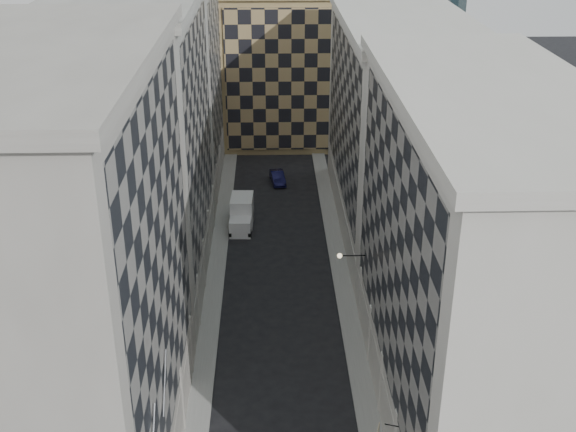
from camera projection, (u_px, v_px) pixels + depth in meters
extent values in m
cube|color=gray|center=(214.00, 289.00, 58.35)|extent=(1.50, 100.00, 0.15)
cube|color=gray|center=(343.00, 287.00, 58.62)|extent=(1.50, 100.00, 0.15)
cube|color=gray|center=(65.00, 290.00, 36.15)|extent=(10.00, 22.00, 23.00)
cube|color=gray|center=(160.00, 263.00, 35.64)|extent=(0.25, 19.36, 18.00)
cube|color=gray|center=(29.00, 54.00, 31.09)|extent=(10.80, 22.80, 0.70)
cylinder|color=gray|center=(176.00, 400.00, 42.73)|extent=(0.90, 0.90, 4.40)
cylinder|color=gray|center=(186.00, 345.00, 47.70)|extent=(0.90, 0.90, 4.40)
cube|color=gray|center=(137.00, 149.00, 56.25)|extent=(10.00, 22.00, 22.00)
cube|color=gray|center=(198.00, 130.00, 55.73)|extent=(0.25, 19.36, 17.00)
cube|color=gray|center=(204.00, 255.00, 60.39)|extent=(0.45, 21.12, 3.20)
cylinder|color=gray|center=(193.00, 301.00, 52.67)|extent=(0.90, 0.90, 4.40)
cylinder|color=gray|center=(199.00, 264.00, 57.64)|extent=(0.90, 0.90, 4.40)
cylinder|color=gray|center=(205.00, 233.00, 62.61)|extent=(0.90, 0.90, 4.40)
cylinder|color=gray|center=(209.00, 207.00, 67.58)|extent=(0.90, 0.90, 4.40)
cube|color=gray|center=(171.00, 83.00, 76.35)|extent=(10.00, 22.00, 21.00)
cube|color=gray|center=(216.00, 68.00, 75.83)|extent=(0.25, 19.36, 16.00)
cube|color=gray|center=(219.00, 161.00, 80.27)|extent=(0.45, 21.12, 3.20)
cylinder|color=gray|center=(213.00, 184.00, 72.56)|extent=(0.90, 0.90, 4.40)
cylinder|color=gray|center=(216.00, 165.00, 77.53)|extent=(0.90, 0.90, 4.40)
cylinder|color=gray|center=(219.00, 147.00, 82.50)|extent=(0.90, 0.90, 4.40)
cylinder|color=gray|center=(222.00, 132.00, 87.47)|extent=(0.90, 0.90, 4.40)
cube|color=beige|center=(476.00, 271.00, 40.97)|extent=(10.00, 26.00, 20.00)
cube|color=gray|center=(392.00, 249.00, 40.21)|extent=(0.25, 22.88, 15.00)
cube|color=beige|center=(383.00, 390.00, 44.44)|extent=(0.45, 24.96, 3.20)
cube|color=beige|center=(498.00, 93.00, 36.55)|extent=(10.80, 26.80, 0.70)
cylinder|color=beige|center=(386.00, 383.00, 44.18)|extent=(0.90, 0.90, 4.40)
cylinder|color=beige|center=(375.00, 334.00, 48.88)|extent=(0.90, 0.90, 4.40)
cylinder|color=beige|center=(365.00, 294.00, 53.58)|extent=(0.90, 0.90, 4.40)
cube|color=beige|center=(397.00, 129.00, 65.59)|extent=(10.00, 28.00, 19.00)
cube|color=gray|center=(344.00, 113.00, 64.83)|extent=(0.25, 24.64, 14.00)
cube|color=beige|center=(342.00, 208.00, 68.84)|extent=(0.45, 26.88, 3.20)
cube|color=beige|center=(404.00, 18.00, 61.39)|extent=(10.80, 28.80, 0.70)
cube|color=#A07E54|center=(289.00, 66.00, 89.07)|extent=(16.00, 14.00, 18.00)
cube|color=tan|center=(291.00, 81.00, 82.66)|extent=(15.20, 0.25, 16.50)
cube|color=#2B2721|center=(272.00, 6.00, 99.54)|extent=(6.00, 6.00, 28.00)
cylinder|color=gray|center=(165.00, 383.00, 35.07)|extent=(0.10, 2.33, 2.33)
cylinder|color=black|center=(352.00, 256.00, 50.58)|extent=(1.80, 0.08, 0.08)
sphere|color=#FFE5B2|center=(340.00, 256.00, 50.56)|extent=(0.36, 0.36, 0.36)
cube|color=white|center=(241.00, 226.00, 67.06)|extent=(2.06, 2.23, 1.61)
cube|color=white|center=(242.00, 210.00, 68.92)|extent=(2.19, 3.31, 2.78)
cylinder|color=black|center=(230.00, 234.00, 66.59)|extent=(0.30, 0.82, 0.81)
cylinder|color=black|center=(250.00, 234.00, 66.57)|extent=(0.30, 0.82, 0.81)
cylinder|color=black|center=(234.00, 215.00, 70.32)|extent=(0.30, 0.82, 0.81)
cylinder|color=black|center=(252.00, 215.00, 70.30)|extent=(0.30, 0.82, 0.81)
imported|color=#0F1039|center=(278.00, 177.00, 78.37)|extent=(1.88, 4.04, 1.28)
cylinder|color=black|center=(392.00, 425.00, 37.89)|extent=(0.73, 0.28, 0.06)
cube|color=#C7B692|center=(378.00, 431.00, 38.03)|extent=(0.25, 0.64, 0.65)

